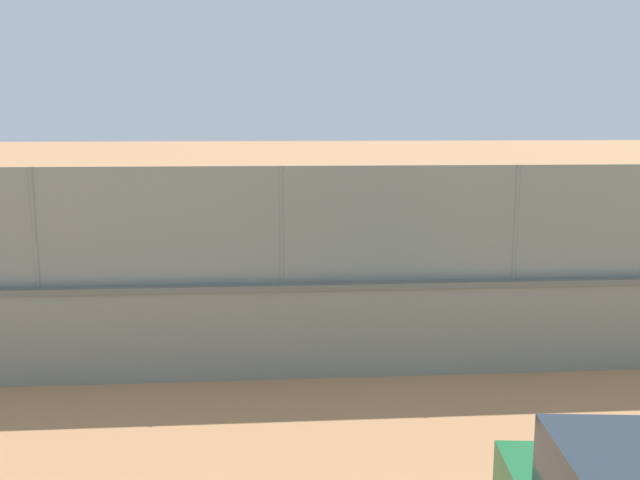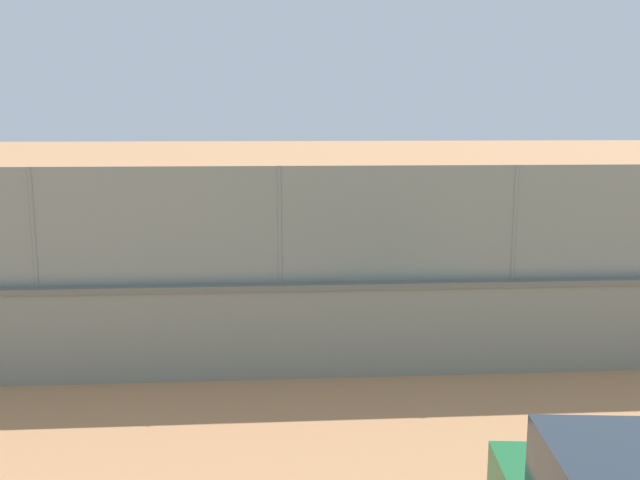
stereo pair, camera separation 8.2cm
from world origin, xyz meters
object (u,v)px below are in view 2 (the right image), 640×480
(sports_ball, at_px, (256,203))
(spare_ball_by_wall, at_px, (445,348))
(player_at_service_line, at_px, (279,215))
(player_near_wall_returning, at_px, (369,240))
(player_crossing_court, at_px, (234,270))

(sports_ball, bearing_deg, spare_ball_by_wall, 109.28)
(sports_ball, height_order, spare_ball_by_wall, sports_ball)
(player_at_service_line, distance_m, spare_ball_by_wall, 10.30)
(player_at_service_line, relative_size, spare_ball_by_wall, 12.59)
(player_at_service_line, height_order, player_near_wall_returning, player_near_wall_returning)
(player_at_service_line, relative_size, player_crossing_court, 0.87)
(player_crossing_court, bearing_deg, sports_ball, -94.55)
(sports_ball, relative_size, spare_ball_by_wall, 1.11)
(player_at_service_line, bearing_deg, spare_ball_by_wall, 101.90)
(player_at_service_line, xyz_separation_m, player_crossing_court, (1.23, 8.28, 0.14))
(player_at_service_line, xyz_separation_m, spare_ball_by_wall, (-2.12, 10.05, -0.82))
(player_crossing_court, bearing_deg, spare_ball_by_wall, 152.10)
(player_near_wall_returning, bearing_deg, player_at_service_line, -71.49)
(player_near_wall_returning, bearing_deg, sports_ball, -53.12)
(player_crossing_court, xyz_separation_m, sports_ball, (-0.51, -6.34, 0.46))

